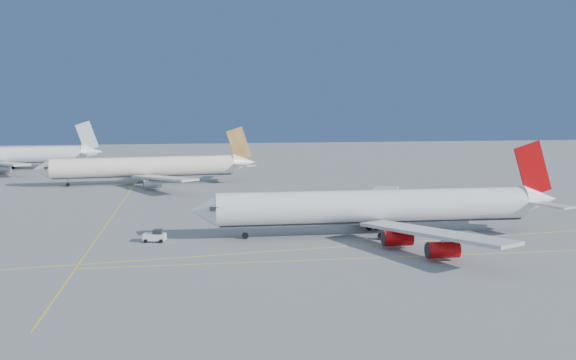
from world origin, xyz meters
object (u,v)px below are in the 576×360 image
(airliner_etihad, at_px, (149,167))
(airliner_third, at_px, (9,155))
(pushback_tug, at_px, (155,236))
(airliner_virgin, at_px, (382,207))

(airliner_etihad, height_order, airliner_third, airliner_third)
(airliner_etihad, distance_m, airliner_third, 68.02)
(airliner_third, relative_size, pushback_tug, 15.49)
(airliner_virgin, distance_m, airliner_etihad, 91.00)
(pushback_tug, bearing_deg, airliner_third, 124.43)
(airliner_third, height_order, pushback_tug, airliner_third)
(airliner_etihad, xyz_separation_m, airliner_third, (-51.09, 44.90, 0.10))
(pushback_tug, bearing_deg, airliner_etihad, 104.01)
(airliner_virgin, bearing_deg, pushback_tug, -179.58)
(airliner_virgin, height_order, pushback_tug, airliner_virgin)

